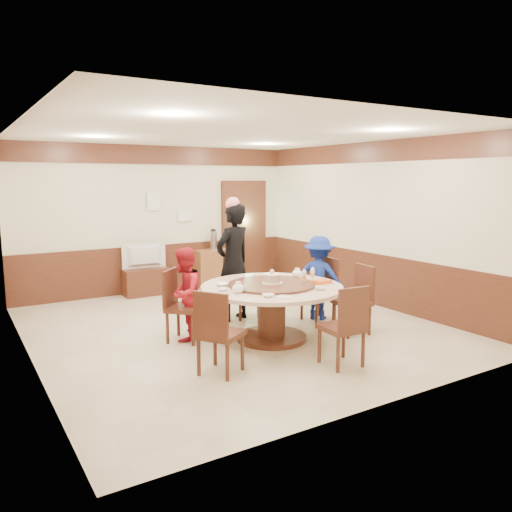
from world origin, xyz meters
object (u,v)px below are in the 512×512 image
birthday_cake (272,278)px  television (145,256)px  side_cabinet (214,268)px  tv_stand (146,281)px  thermos (213,240)px  person_red (184,294)px  shrimp_platter (322,283)px  person_standing (233,262)px  person_blue (319,278)px  banquet_table (272,301)px

birthday_cake → television: bearing=99.0°
television → side_cabinet: (1.47, 0.03, -0.36)m
tv_stand → thermos: 1.61m
person_red → side_cabinet: person_red is taller
shrimp_platter → tv_stand: bearing=106.7°
thermos → side_cabinet: bearing=0.0°
person_standing → birthday_cake: size_ratio=6.53×
person_red → side_cabinet: (1.93, 2.92, -0.26)m
person_blue → shrimp_platter: (-0.59, -0.79, 0.13)m
person_standing → television: person_standing is taller
side_cabinet → thermos: (-0.02, 0.00, 0.56)m
person_red → thermos: (1.92, 2.92, 0.31)m
banquet_table → side_cabinet: bearing=75.2°
person_standing → shrimp_platter: bearing=95.1°
birthday_cake → side_cabinet: 3.68m
banquet_table → shrimp_platter: (0.61, -0.31, 0.24)m
person_standing → person_red: person_standing is taller
tv_stand → thermos: thermos is taller
person_blue → side_cabinet: 3.08m
banquet_table → tv_stand: bearing=98.7°
person_blue → tv_stand: 3.51m
banquet_table → shrimp_platter: bearing=-27.1°
person_blue → thermos: size_ratio=3.42×
banquet_table → person_standing: person_standing is taller
banquet_table → birthday_cake: (0.01, 0.01, 0.31)m
person_standing → side_cabinet: bearing=-126.8°
thermos → shrimp_platter: bearing=-94.6°
birthday_cake → tv_stand: bearing=99.0°
person_standing → person_blue: 1.35m
banquet_table → television: 3.56m
person_blue → side_cabinet: (-0.26, 3.06, -0.28)m
side_cabinet → thermos: 0.57m
person_blue → thermos: person_blue is taller
shrimp_platter → thermos: thermos is taller
banquet_table → birthday_cake: size_ratio=6.88×
person_blue → television: 3.49m
person_standing → birthday_cake: (-0.03, -1.12, -0.06)m
tv_stand → person_red: bearing=-99.1°
person_blue → television: bearing=-8.1°
banquet_table → person_standing: 1.19m
banquet_table → television: (-0.54, 3.51, 0.20)m
person_standing → person_red: size_ratio=1.43×
birthday_cake → thermos: (0.90, 3.53, 0.09)m
birthday_cake → television: (-0.55, 3.50, -0.11)m
tv_stand → television: size_ratio=1.03×
banquet_table → person_red: person_red is taller
tv_stand → television: bearing=0.0°
person_red → television: (0.46, 2.89, 0.10)m
person_blue → shrimp_platter: size_ratio=4.34×
person_red → tv_stand: (0.46, 2.89, -0.38)m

